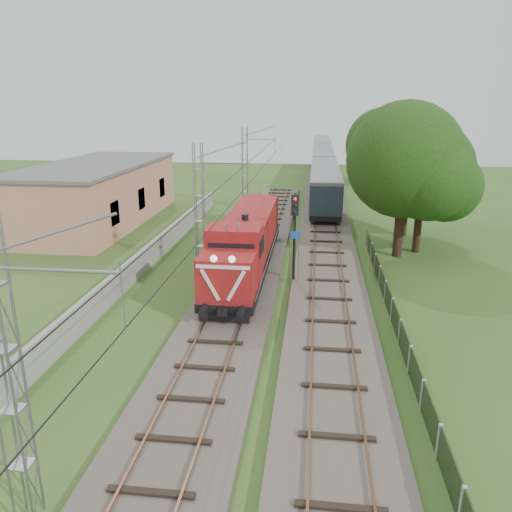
# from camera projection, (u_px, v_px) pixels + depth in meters

# --- Properties ---
(ground) EXTENTS (140.00, 140.00, 0.00)m
(ground) POSITION_uv_depth(u_px,v_px,m) (208.00, 367.00, 20.21)
(ground) COLOR #2F521F
(ground) RESTS_ON ground
(track_main) EXTENTS (4.20, 70.00, 0.45)m
(track_main) POSITION_uv_depth(u_px,v_px,m) (235.00, 298.00, 26.80)
(track_main) COLOR #6B6054
(track_main) RESTS_ON ground
(track_side) EXTENTS (4.20, 80.00, 0.45)m
(track_side) POSITION_uv_depth(u_px,v_px,m) (326.00, 238.00, 38.56)
(track_side) COLOR #6B6054
(track_side) RESTS_ON ground
(catenary) EXTENTS (3.31, 70.00, 8.00)m
(catenary) POSITION_uv_depth(u_px,v_px,m) (200.00, 208.00, 30.73)
(catenary) COLOR gray
(catenary) RESTS_ON ground
(boundary_wall) EXTENTS (0.25, 40.00, 1.50)m
(boundary_wall) POSITION_uv_depth(u_px,v_px,m) (148.00, 257.00, 32.11)
(boundary_wall) COLOR #9E9E99
(boundary_wall) RESTS_ON ground
(station_building) EXTENTS (8.40, 20.40, 5.22)m
(station_building) POSITION_uv_depth(u_px,v_px,m) (98.00, 193.00, 43.90)
(station_building) COLOR tan
(station_building) RESTS_ON ground
(fence) EXTENTS (0.12, 32.00, 1.20)m
(fence) POSITION_uv_depth(u_px,v_px,m) (400.00, 332.00, 21.97)
(fence) COLOR black
(fence) RESTS_ON ground
(locomotive) EXTENTS (2.79, 15.93, 4.04)m
(locomotive) POSITION_uv_depth(u_px,v_px,m) (246.00, 242.00, 30.35)
(locomotive) COLOR black
(locomotive) RESTS_ON ground
(coach_rake) EXTENTS (2.84, 63.43, 3.29)m
(coach_rake) POSITION_uv_depth(u_px,v_px,m) (323.00, 160.00, 71.49)
(coach_rake) COLOR black
(coach_rake) RESTS_ON ground
(signal_post) EXTENTS (0.58, 0.46, 5.41)m
(signal_post) POSITION_uv_depth(u_px,v_px,m) (295.00, 223.00, 28.27)
(signal_post) COLOR black
(signal_post) RESTS_ON ground
(tree_a) EXTENTS (8.08, 7.70, 10.48)m
(tree_a) POSITION_uv_depth(u_px,v_px,m) (406.00, 161.00, 32.84)
(tree_a) COLOR #392217
(tree_a) RESTS_ON ground
(tree_b) EXTENTS (7.12, 6.79, 9.24)m
(tree_b) POSITION_uv_depth(u_px,v_px,m) (425.00, 171.00, 34.05)
(tree_b) COLOR #392217
(tree_b) RESTS_ON ground
(tree_c) EXTENTS (5.53, 5.27, 7.17)m
(tree_c) POSITION_uv_depth(u_px,v_px,m) (409.00, 180.00, 38.89)
(tree_c) COLOR #392217
(tree_c) RESTS_ON ground
(tree_d) EXTENTS (6.30, 6.00, 8.16)m
(tree_d) POSITION_uv_depth(u_px,v_px,m) (398.00, 146.00, 61.19)
(tree_d) COLOR #392217
(tree_d) RESTS_ON ground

